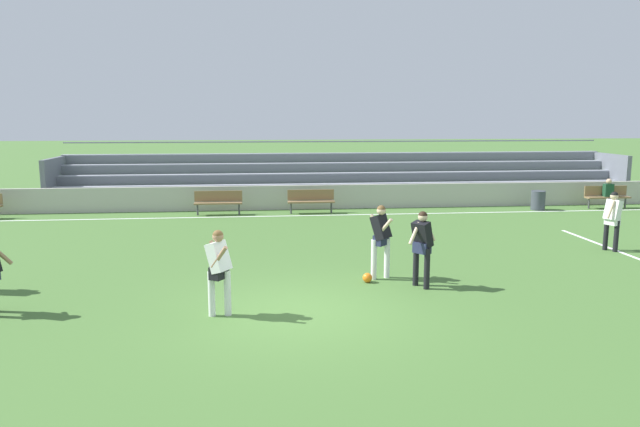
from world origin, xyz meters
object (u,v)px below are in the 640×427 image
object	(u,v)px
bench_far_left	(311,199)
spectator_seated	(609,191)
bench_far_right	(607,195)
bench_near_bin	(218,200)
trash_bin	(538,200)
player_dark_wide_right	(381,235)
soccer_ball	(367,278)
bleacher_stand	(346,176)
player_white_challenging	(219,265)
player_white_wide_left	(613,216)
player_dark_deep_cover	(422,242)

from	to	relation	value
bench_far_left	spectator_seated	xyz separation A→B (m)	(12.08, -0.12, 0.16)
bench_far_right	bench_far_left	distance (m)	12.08
bench_far_right	bench_near_bin	world-z (taller)	same
trash_bin	player_dark_wide_right	distance (m)	12.47
player_dark_wide_right	soccer_ball	bearing A→B (deg)	-139.88
spectator_seated	player_dark_wide_right	size ratio (longest dim) A/B	0.70
bench_far_right	bleacher_stand	bearing A→B (deg)	162.22
player_dark_wide_right	player_white_challenging	world-z (taller)	player_dark_wide_right
player_white_wide_left	trash_bin	bearing A→B (deg)	79.27
bench_far_left	spectator_seated	world-z (taller)	spectator_seated
bench_far_right	spectator_seated	xyz separation A→B (m)	(0.00, -0.12, 0.16)
player_dark_wide_right	soccer_ball	xyz separation A→B (m)	(-0.36, -0.30, -0.92)
bleacher_stand	bench_far_right	world-z (taller)	bleacher_stand
bleacher_stand	player_dark_deep_cover	size ratio (longest dim) A/B	14.66
bench_far_right	bench_far_left	size ratio (longest dim) A/B	1.00
player_white_wide_left	soccer_ball	size ratio (longest dim) A/B	7.56
bench_far_right	player_white_challenging	size ratio (longest dim) A/B	1.09
bench_far_left	player_white_wide_left	bearing A→B (deg)	-43.29
player_white_wide_left	bench_far_left	bearing A→B (deg)	136.71
player_dark_deep_cover	soccer_ball	distance (m)	1.51
bleacher_stand	bench_near_bin	bearing A→B (deg)	-148.51
player_white_challenging	soccer_ball	bearing A→B (deg)	31.16
bleacher_stand	bench_far_left	world-z (taller)	bleacher_stand
bleacher_stand	bench_near_bin	distance (m)	6.31
player_white_challenging	player_white_wide_left	xyz separation A→B (m)	(10.51, 4.35, 0.01)
bench_far_left	player_white_wide_left	size ratio (longest dim) A/B	1.08
bench_far_left	bleacher_stand	bearing A→B (deg)	60.89
spectator_seated	player_dark_deep_cover	xyz separation A→B (m)	(-10.56, -10.09, 0.31)
bench_far_right	soccer_ball	bearing A→B (deg)	-140.20
soccer_ball	trash_bin	bearing A→B (deg)	47.77
bench_far_left	player_dark_deep_cover	xyz separation A→B (m)	(1.52, -10.20, 0.47)
soccer_ball	player_dark_wide_right	bearing A→B (deg)	40.12
player_white_challenging	soccer_ball	world-z (taller)	player_white_challenging
player_white_challenging	soccer_ball	size ratio (longest dim) A/B	7.50
bleacher_stand	bench_far_right	xyz separation A→B (m)	(10.25, -3.29, -0.55)
bleacher_stand	bench_near_bin	world-z (taller)	bleacher_stand
bench_far_right	trash_bin	world-z (taller)	bench_far_right
trash_bin	player_white_challenging	xyz separation A→B (m)	(-11.87, -11.49, 0.60)
bleacher_stand	player_white_challenging	distance (m)	15.62
bench_far_right	spectator_seated	distance (m)	0.19
bleacher_stand	player_white_wide_left	size ratio (longest dim) A/B	14.94
trash_bin	player_white_wide_left	bearing A→B (deg)	-100.73
bench_far_left	trash_bin	bearing A→B (deg)	-0.97
bench_far_right	player_white_wide_left	size ratio (longest dim) A/B	1.08
spectator_seated	player_dark_deep_cover	size ratio (longest dim) A/B	0.71
trash_bin	player_white_challenging	bearing A→B (deg)	-135.92
player_dark_wide_right	player_white_challenging	size ratio (longest dim) A/B	1.04
bench_near_bin	player_white_challenging	bearing A→B (deg)	-86.25
bench_far_right	trash_bin	xyz separation A→B (m)	(-2.98, -0.15, -0.17)
bleacher_stand	spectator_seated	distance (m)	10.81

